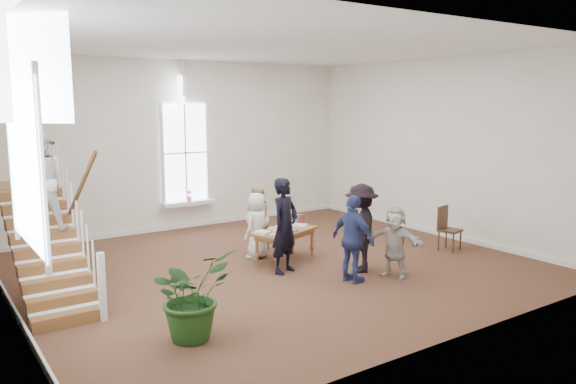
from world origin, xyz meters
TOP-DOWN VIEW (x-y plane):
  - ground at (0.00, 0.00)m, footprint 10.00×10.00m
  - room_shell at (-0.00, 4.39)m, footprint 10.49×10.00m
  - staircase at (-4.34, 0.75)m, footprint 1.10×4.10m
  - library_table at (0.35, 0.21)m, footprint 1.63×1.19m
  - police_officer at (-0.08, -0.45)m, footprint 0.82×0.68m
  - elderly_woman at (0.02, 0.80)m, footprint 0.84×0.73m
  - person_yellow at (0.32, 1.30)m, footprint 0.94×0.88m
  - woman_cluster_a at (0.63, -1.69)m, footprint 0.54×1.03m
  - woman_cluster_b at (1.23, -1.24)m, footprint 1.24×1.32m
  - woman_cluster_c at (1.53, -1.89)m, footprint 0.84×1.36m
  - floor_plant at (-2.99, -2.34)m, footprint 1.42×1.32m
  - side_chair at (3.98, -1.12)m, footprint 0.53×0.53m

SIDE VIEW (x-z plane):
  - ground at x=0.00m, z-range 0.00..0.00m
  - room_shell at x=0.00m, z-range -4.60..5.40m
  - side_chair at x=3.98m, z-range 0.06..1.09m
  - library_table at x=0.35m, z-range 0.24..0.99m
  - floor_plant at x=-2.99m, z-range 0.00..1.31m
  - woman_cluster_c at x=1.53m, z-range 0.00..1.40m
  - elderly_woman at x=0.02m, z-range 0.00..1.45m
  - person_yellow at x=0.32m, z-range 0.00..1.53m
  - woman_cluster_a at x=0.63m, z-range 0.00..1.68m
  - woman_cluster_b at x=1.23m, z-range 0.00..1.79m
  - police_officer at x=-0.08m, z-range 0.00..1.92m
  - staircase at x=-4.34m, z-range 0.16..3.08m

